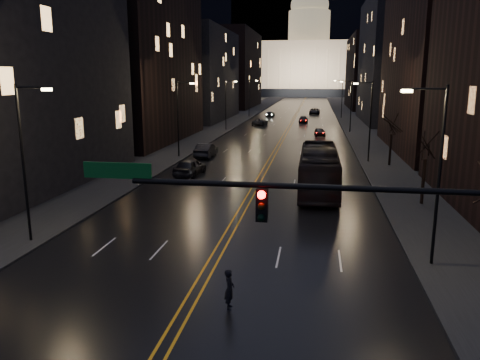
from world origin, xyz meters
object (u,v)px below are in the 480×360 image
at_px(receding_car_a, 314,159).
at_px(pedestrian_a, 229,289).
at_px(oncoming_car_b, 206,150).
at_px(bus, 319,169).
at_px(oncoming_car_a, 190,167).
at_px(traffic_signal, 344,225).

bearing_deg(receding_car_a, pedestrian_a, -87.72).
xyz_separation_m(oncoming_car_b, receding_car_a, (12.83, -3.47, -0.12)).
bearing_deg(bus, oncoming_car_a, 160.29).
relative_size(bus, receding_car_a, 3.03).
height_order(receding_car_a, pedestrian_a, pedestrian_a).
bearing_deg(pedestrian_a, traffic_signal, -140.43).
distance_m(bus, oncoming_car_b, 20.20).
xyz_separation_m(bus, oncoming_car_b, (-13.24, 15.22, -0.99)).
xyz_separation_m(bus, oncoming_car_a, (-12.33, 4.37, -0.98)).
distance_m(oncoming_car_b, receding_car_a, 13.29).
bearing_deg(oncoming_car_a, receding_car_a, -142.53).
bearing_deg(pedestrian_a, bus, -15.92).
distance_m(oncoming_car_b, pedestrian_a, 37.97).
distance_m(receding_car_a, pedestrian_a, 33.43).
relative_size(traffic_signal, bus, 1.32).
distance_m(traffic_signal, receding_car_a, 37.58).
relative_size(oncoming_car_a, receding_car_a, 1.15).
height_order(traffic_signal, receding_car_a, traffic_signal).
height_order(traffic_signal, bus, traffic_signal).
distance_m(bus, receding_car_a, 11.81).
height_order(oncoming_car_a, pedestrian_a, pedestrian_a).
xyz_separation_m(oncoming_car_b, pedestrian_a, (9.57, -36.74, 0.01)).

